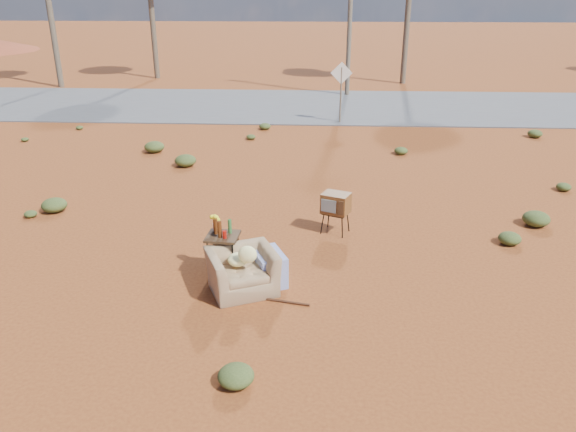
{
  "coord_description": "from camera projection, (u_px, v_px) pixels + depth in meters",
  "views": [
    {
      "loc": [
        0.66,
        -8.43,
        4.77
      ],
      "look_at": [
        0.16,
        1.09,
        0.8
      ],
      "focal_mm": 35.0,
      "sensor_mm": 36.0,
      "label": 1
    }
  ],
  "objects": [
    {
      "name": "road_sign",
      "position": [
        341.0,
        82.0,
        20.05
      ],
      "size": [
        0.78,
        0.06,
        2.19
      ],
      "color": "brown",
      "rests_on": "ground"
    },
    {
      "name": "tv_unit",
      "position": [
        336.0,
        204.0,
        11.34
      ],
      "size": [
        0.65,
        0.6,
        0.85
      ],
      "rotation": [
        0.0,
        0.0,
        -0.4
      ],
      "color": "black",
      "rests_on": "ground"
    },
    {
      "name": "side_table",
      "position": [
        221.0,
        233.0,
        9.61
      ],
      "size": [
        0.58,
        0.58,
        1.09
      ],
      "rotation": [
        0.0,
        0.0,
        -0.08
      ],
      "color": "#3B2515",
      "rests_on": "ground"
    },
    {
      "name": "scrub_patch",
      "position": [
        255.0,
        188.0,
        13.68
      ],
      "size": [
        17.49,
        8.07,
        0.33
      ],
      "color": "#475525",
      "rests_on": "ground"
    },
    {
      "name": "ground",
      "position": [
        275.0,
        283.0,
        9.63
      ],
      "size": [
        140.0,
        140.0,
        0.0
      ],
      "primitive_type": "plane",
      "color": "brown",
      "rests_on": "ground"
    },
    {
      "name": "highway",
      "position": [
        301.0,
        106.0,
        23.45
      ],
      "size": [
        140.0,
        7.0,
        0.04
      ],
      "primitive_type": "cube",
      "color": "#565659",
      "rests_on": "ground"
    },
    {
      "name": "rusty_bar",
      "position": [
        262.0,
        298.0,
        9.13
      ],
      "size": [
        1.56,
        0.38,
        0.04
      ],
      "primitive_type": "cylinder",
      "rotation": [
        0.0,
        1.57,
        -0.21
      ],
      "color": "#472512",
      "rests_on": "ground"
    },
    {
      "name": "armchair",
      "position": [
        247.0,
        265.0,
        9.3
      ],
      "size": [
        1.41,
        1.25,
        0.95
      ],
      "rotation": [
        0.0,
        0.0,
        0.41
      ],
      "color": "#91714F",
      "rests_on": "ground"
    }
  ]
}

